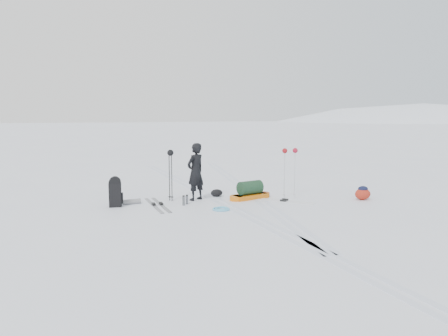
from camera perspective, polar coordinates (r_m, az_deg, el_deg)
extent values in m
plane|color=white|center=(12.10, -0.28, -4.51)|extent=(200.00, 200.00, 0.00)
cube|color=silver|center=(12.06, -0.83, -4.53)|extent=(1.40, 17.97, 0.01)
cube|color=silver|center=(12.14, 0.26, -4.46)|extent=(1.40, 17.97, 0.01)
cube|color=silver|center=(14.37, 2.09, -2.62)|extent=(2.09, 13.88, 0.01)
cube|color=silver|center=(14.45, 2.98, -2.56)|extent=(2.09, 13.88, 0.01)
imported|color=black|center=(12.31, -3.74, -0.49)|extent=(0.71, 0.64, 1.62)
cube|color=#CC640C|center=(12.62, 3.41, -3.72)|extent=(1.13, 0.71, 0.13)
cylinder|color=#C84A0B|center=(12.92, 5.12, -3.49)|extent=(0.48, 0.48, 0.13)
cylinder|color=orange|center=(12.34, 1.63, -3.97)|extent=(0.48, 0.48, 0.13)
cylinder|color=black|center=(12.58, 3.42, -2.57)|extent=(0.78, 0.56, 0.39)
cube|color=black|center=(11.84, -14.03, -3.44)|extent=(0.34, 0.27, 0.63)
cylinder|color=black|center=(11.78, -14.08, -1.85)|extent=(0.33, 0.26, 0.31)
cube|color=black|center=(11.86, -13.23, -3.84)|extent=(0.09, 0.17, 0.27)
cylinder|color=slate|center=(12.13, -11.99, -4.32)|extent=(0.51, 0.19, 0.14)
cylinder|color=black|center=(12.36, -7.15, -1.18)|extent=(0.02, 0.02, 1.33)
cylinder|color=black|center=(12.30, -6.84, -1.21)|extent=(0.02, 0.02, 1.33)
torus|color=black|center=(12.45, -7.11, -3.74)|extent=(0.10, 0.10, 0.01)
torus|color=black|center=(12.39, -6.80, -3.79)|extent=(0.10, 0.10, 0.01)
sphere|color=black|center=(12.24, -7.02, 1.99)|extent=(0.18, 0.18, 0.18)
cylinder|color=silver|center=(12.64, 7.89, -0.93)|extent=(0.03, 0.03, 1.36)
cylinder|color=silver|center=(12.76, 9.22, -0.88)|extent=(0.03, 0.03, 1.36)
torus|color=#B7BBBF|center=(12.73, 7.84, -3.50)|extent=(0.11, 0.11, 0.01)
torus|color=silver|center=(12.86, 9.16, -3.43)|extent=(0.11, 0.11, 0.01)
sphere|color=maroon|center=(12.56, 7.95, 2.24)|extent=(0.15, 0.15, 0.15)
sphere|color=maroon|center=(12.68, 9.28, 2.27)|extent=(0.15, 0.15, 0.15)
cube|color=#92969A|center=(11.86, -8.22, -4.79)|extent=(0.20, 2.01, 0.02)
cube|color=#9D9FA5|center=(11.82, -9.17, -4.85)|extent=(0.20, 2.01, 0.02)
cube|color=black|center=(11.85, -8.23, -4.61)|extent=(0.09, 0.20, 0.06)
cube|color=black|center=(11.81, -9.18, -4.67)|extent=(0.09, 0.20, 0.06)
cube|color=silver|center=(12.27, 7.74, -4.38)|extent=(1.26, 1.27, 0.02)
cube|color=silver|center=(12.42, 8.00, -4.24)|extent=(1.26, 1.27, 0.02)
cube|color=black|center=(12.26, 7.74, -4.24)|extent=(0.17, 0.17, 0.05)
cube|color=black|center=(12.42, 8.00, -4.09)|extent=(0.17, 0.17, 0.05)
torus|color=#5CB8E0|center=(11.18, -0.39, -5.38)|extent=(0.59, 0.59, 0.05)
torus|color=#5EC4E5|center=(11.21, -0.27, -5.29)|extent=(0.46, 0.46, 0.04)
ellipsoid|color=maroon|center=(13.05, 17.66, -3.25)|extent=(0.58, 0.54, 0.33)
ellipsoid|color=black|center=(13.02, 17.69, -2.61)|extent=(0.37, 0.36, 0.16)
cylinder|color=#5B5F63|center=(11.74, -5.30, -4.31)|extent=(0.07, 0.07, 0.24)
cylinder|color=slate|center=(11.92, -4.87, -4.17)|extent=(0.07, 0.07, 0.22)
cylinder|color=black|center=(11.71, -5.30, -3.66)|extent=(0.06, 0.06, 0.03)
cylinder|color=black|center=(11.90, -4.88, -3.58)|extent=(0.06, 0.06, 0.03)
ellipsoid|color=black|center=(12.90, -0.97, -3.27)|extent=(0.37, 0.28, 0.22)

